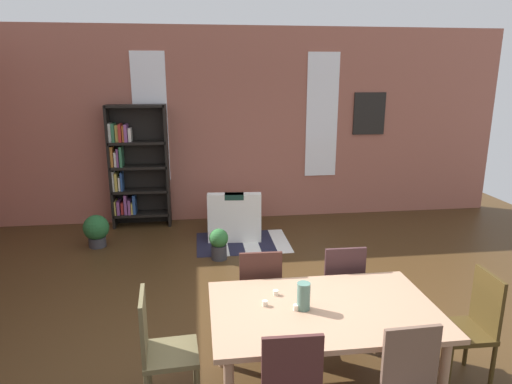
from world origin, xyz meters
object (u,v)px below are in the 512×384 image
dining_chair_far_right (340,287)px  potted_plant_corner (96,230)px  dining_chair_head_right (471,324)px  dining_chair_head_left (161,347)px  armchair_white (235,218)px  vase_on_table (304,296)px  bookshelf_tall (134,166)px  potted_plant_by_shelf (219,243)px  dining_chair_far_left (259,292)px  dining_table (323,317)px

dining_chair_far_right → potted_plant_corner: dining_chair_far_right is taller
dining_chair_head_right → dining_chair_head_left: bearing=-179.9°
dining_chair_head_left → armchair_white: 3.83m
vase_on_table → dining_chair_far_right: vase_on_table is taller
bookshelf_tall → potted_plant_by_shelf: 2.21m
armchair_white → potted_plant_by_shelf: (-0.29, -0.92, -0.04)m
vase_on_table → dining_chair_head_left: bearing=-179.7°
dining_chair_head_left → potted_plant_corner: 3.71m
dining_chair_far_right → dining_chair_far_left: same height
vase_on_table → potted_plant_by_shelf: 2.91m
dining_chair_head_right → dining_chair_far_left: bearing=154.5°
dining_chair_far_right → armchair_white: (-0.76, 2.95, -0.23)m
bookshelf_tall → potted_plant_corner: bearing=-117.0°
dining_chair_far_left → armchair_white: bearing=89.7°
potted_plant_by_shelf → potted_plant_corner: bearing=158.4°
armchair_white → potted_plant_by_shelf: size_ratio=1.99×
dining_chair_far_right → potted_plant_corner: 3.92m
armchair_white → potted_plant_corner: (-2.05, -0.23, -0.02)m
dining_chair_far_right → dining_chair_head_left: bearing=-154.4°
armchair_white → dining_chair_head_left: bearing=-103.0°
dining_chair_head_left → potted_plant_by_shelf: 2.87m
vase_on_table → potted_plant_by_shelf: size_ratio=0.49×
dining_chair_far_left → dining_chair_head_left: (-0.84, -0.78, 0.00)m
bookshelf_tall → armchair_white: 1.87m
potted_plant_by_shelf → potted_plant_corner: (-1.76, 0.70, 0.03)m
dining_chair_head_right → bookshelf_tall: bearing=125.7°
dining_table → dining_chair_far_left: size_ratio=1.81×
vase_on_table → bookshelf_tall: bookshelf_tall is taller
potted_plant_corner → dining_chair_head_left: bearing=-71.2°
dining_table → dining_chair_head_left: 1.24m
bookshelf_tall → dining_chair_head_left: bearing=-80.8°
bookshelf_tall → potted_plant_by_shelf: (1.28, -1.63, -0.77)m
dining_chair_head_left → potted_plant_corner: (-1.19, 3.50, -0.25)m
dining_chair_far_left → potted_plant_by_shelf: bearing=97.8°
dining_chair_far_left → bookshelf_tall: bearing=113.1°
dining_chair_head_right → dining_chair_far_left: (-1.62, 0.77, 0.00)m
dining_chair_far_right → armchair_white: bearing=104.4°
dining_chair_far_left → dining_chair_head_left: size_ratio=1.00×
dining_chair_far_right → dining_chair_head_right: bearing=-42.4°
dining_chair_far_left → potted_plant_corner: size_ratio=1.97×
dining_chair_far_left → potted_plant_by_shelf: (-0.28, 2.03, -0.28)m
dining_chair_head_right → potted_plant_by_shelf: (-1.90, 2.80, -0.28)m
vase_on_table → armchair_white: 3.77m
vase_on_table → armchair_white: vase_on_table is taller
dining_table → dining_chair_far_right: size_ratio=1.81×
dining_table → bookshelf_tall: (-1.95, 4.43, 0.34)m
vase_on_table → bookshelf_tall: bearing=112.0°
dining_table → potted_plant_by_shelf: dining_table is taller
potted_plant_by_shelf → dining_chair_head_left: bearing=-101.4°
dining_chair_head_left → bookshelf_tall: bookshelf_tall is taller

